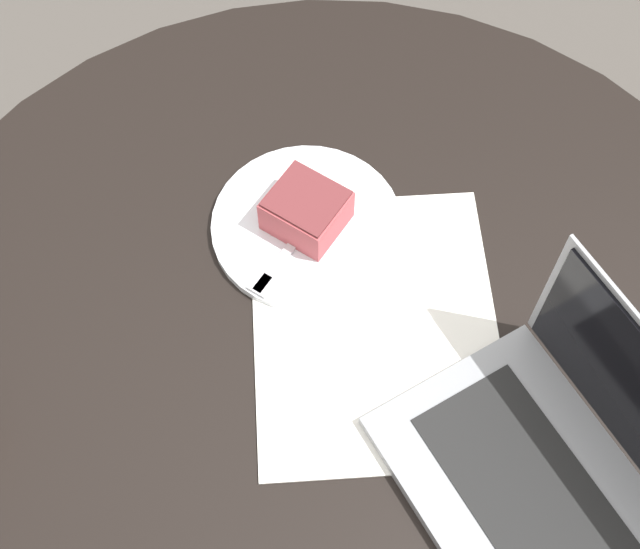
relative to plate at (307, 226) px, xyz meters
The scene contains 7 objects.
ground_plane 0.76m from the plate, 161.53° to the right, with size 12.00×12.00×0.00m, color #4C4742.
dining_table 0.23m from the plate, 161.53° to the right, with size 1.15×1.15×0.73m.
paper_document 0.16m from the plate, 141.22° to the right, with size 0.41×0.36×0.00m.
plate is the anchor object (origin of this frame).
cake_slice 0.03m from the plate, 11.82° to the left, with size 0.11×0.12×0.06m.
fork 0.05m from the plate, 158.84° to the left, with size 0.16×0.09×0.00m.
laptop 0.43m from the plate, 133.04° to the right, with size 0.42×0.40×0.22m.
Camera 1 is at (-0.41, -0.04, 1.70)m, focal length 50.00 mm.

